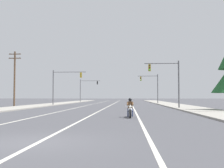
{
  "coord_description": "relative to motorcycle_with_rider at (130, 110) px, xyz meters",
  "views": [
    {
      "loc": [
        3.28,
        -9.54,
        1.58
      ],
      "look_at": [
        1.38,
        24.15,
        3.07
      ],
      "focal_mm": 45.02,
      "sensor_mm": 36.0,
      "label": 1
    }
  ],
  "objects": [
    {
      "name": "traffic_signal_mid_right",
      "position": [
        4.89,
        37.72,
        3.47
      ],
      "size": [
        4.22,
        0.38,
        6.2
      ],
      "color": "#56565B",
      "rests_on": "ground"
    },
    {
      "name": "lane_stripe_right",
      "position": [
        0.61,
        33.35,
        -0.58
      ],
      "size": [
        0.16,
        100.0,
        0.01
      ],
      "primitive_type": "cube",
      "color": "beige",
      "rests_on": "ground"
    },
    {
      "name": "traffic_signal_mid_left",
      "position": [
        -11.48,
        54.61,
        3.55
      ],
      "size": [
        5.54,
        0.62,
        6.2
      ],
      "color": "#56565B",
      "rests_on": "ground"
    },
    {
      "name": "traffic_signal_near_left",
      "position": [
        -11.55,
        27.35,
        3.57
      ],
      "size": [
        5.91,
        0.37,
        6.2
      ],
      "color": "#56565B",
      "rests_on": "ground"
    },
    {
      "name": "sidewalk_kerb_left",
      "position": [
        -14.76,
        28.35,
        -0.52
      ],
      "size": [
        4.4,
        110.0,
        0.14
      ],
      "primitive_type": "cube",
      "color": "#9E998E",
      "rests_on": "ground"
    },
    {
      "name": "utility_pole_left_near",
      "position": [
        -17.8,
        21.48,
        4.04
      ],
      "size": [
        1.91,
        0.26,
        8.6
      ],
      "color": "brown",
      "rests_on": "ground"
    },
    {
      "name": "motorcycle_with_rider",
      "position": [
        0.0,
        0.0,
        0.0
      ],
      "size": [
        0.7,
        2.19,
        1.46
      ],
      "color": "black",
      "rests_on": "ground"
    },
    {
      "name": "sidewalk_kerb_right",
      "position": [
        7.85,
        28.35,
        -0.52
      ],
      "size": [
        4.4,
        110.0,
        0.14
      ],
      "primitive_type": "cube",
      "color": "#9E998E",
      "rests_on": "ground"
    },
    {
      "name": "ground_plane",
      "position": [
        -3.45,
        -11.65,
        -0.59
      ],
      "size": [
        400.0,
        400.0,
        0.0
      ],
      "primitive_type": "plane",
      "color": "#47474C"
    },
    {
      "name": "lane_stripe_center",
      "position": [
        -3.24,
        33.35,
        -0.58
      ],
      "size": [
        0.16,
        100.0,
        0.01
      ],
      "primitive_type": "cube",
      "color": "beige",
      "rests_on": "ground"
    },
    {
      "name": "lane_stripe_left",
      "position": [
        -7.28,
        33.35,
        -0.58
      ],
      "size": [
        0.16,
        100.0,
        0.01
      ],
      "primitive_type": "cube",
      "color": "beige",
      "rests_on": "ground"
    },
    {
      "name": "traffic_signal_near_right",
      "position": [
        5.12,
        15.25,
        3.49
      ],
      "size": [
        4.49,
        0.37,
        6.2
      ],
      "color": "#56565B",
      "rests_on": "ground"
    }
  ]
}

